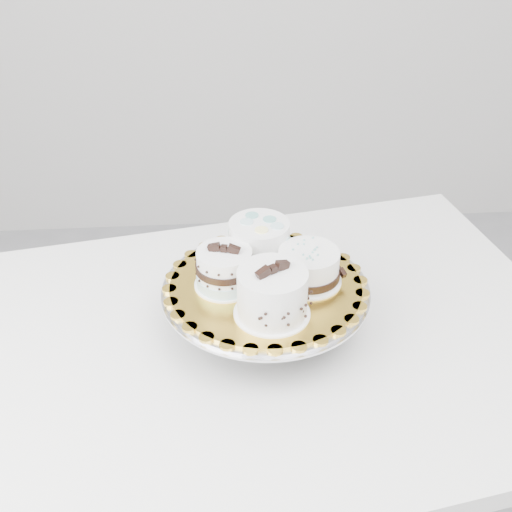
{
  "coord_description": "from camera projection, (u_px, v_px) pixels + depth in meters",
  "views": [
    {
      "loc": [
        -0.12,
        -0.73,
        1.49
      ],
      "look_at": [
        -0.06,
        0.13,
        0.91
      ],
      "focal_mm": 45.0,
      "sensor_mm": 36.0,
      "label": 1
    }
  ],
  "objects": [
    {
      "name": "table",
      "position": [
        245.0,
        373.0,
        1.16
      ],
      "size": [
        1.28,
        0.97,
        0.75
      ],
      "rotation": [
        0.0,
        0.0,
        0.18
      ],
      "color": "white",
      "rests_on": "floor"
    },
    {
      "name": "cake_stand",
      "position": [
        266.0,
        300.0,
        1.09
      ],
      "size": [
        0.35,
        0.35,
        0.09
      ],
      "color": "gray",
      "rests_on": "table"
    },
    {
      "name": "cake_banded",
      "position": [
        225.0,
        270.0,
        1.05
      ],
      "size": [
        0.11,
        0.11,
        0.08
      ],
      "rotation": [
        0.0,
        0.0,
        -0.26
      ],
      "color": "white",
      "rests_on": "cake_board"
    },
    {
      "name": "cake_swirl",
      "position": [
        272.0,
        295.0,
        0.99
      ],
      "size": [
        0.15,
        0.15,
        0.1
      ],
      "rotation": [
        0.0,
        0.0,
        0.53
      ],
      "color": "white",
      "rests_on": "cake_board"
    },
    {
      "name": "cake_ribbon",
      "position": [
        309.0,
        267.0,
        1.07
      ],
      "size": [
        0.13,
        0.13,
        0.06
      ],
      "rotation": [
        0.0,
        0.0,
        0.38
      ],
      "color": "white",
      "rests_on": "cake_board"
    },
    {
      "name": "cake_board",
      "position": [
        266.0,
        285.0,
        1.08
      ],
      "size": [
        0.38,
        0.38,
        0.0
      ],
      "primitive_type": "cylinder",
      "rotation": [
        0.0,
        0.0,
        0.2
      ],
      "color": "gold",
      "rests_on": "cake_stand"
    },
    {
      "name": "cake_dots",
      "position": [
        259.0,
        242.0,
        1.11
      ],
      "size": [
        0.13,
        0.13,
        0.08
      ],
      "rotation": [
        0.0,
        0.0,
        -0.03
      ],
      "color": "white",
      "rests_on": "cake_board"
    }
  ]
}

